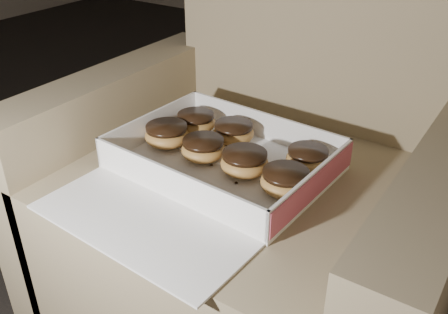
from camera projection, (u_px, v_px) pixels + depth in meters
name	position (u px, v px, depth m)	size (l,w,h in m)	color
floor	(46.00, 164.00, 1.89)	(4.50, 4.50, 0.00)	black
armchair	(257.00, 203.00, 1.16)	(0.89, 0.75, 0.93)	#8B7C59
bakery_box	(212.00, 172.00, 1.02)	(0.45, 0.52, 0.07)	white
donut_a	(167.00, 135.00, 1.12)	(0.10, 0.10, 0.05)	#BF8642
donut_b	(308.00, 158.00, 1.03)	(0.09, 0.09, 0.05)	#BF8642
donut_c	(245.00, 162.00, 1.02)	(0.10, 0.10, 0.05)	#BF8642
donut_d	(234.00, 132.00, 1.14)	(0.09, 0.09, 0.05)	#BF8642
donut_e	(196.00, 122.00, 1.18)	(0.09, 0.09, 0.05)	#BF8642
donut_f	(285.00, 181.00, 0.95)	(0.10, 0.10, 0.05)	#BF8642
donut_g	(203.00, 148.00, 1.07)	(0.09, 0.09, 0.05)	#BF8642
crumb_a	(211.00, 165.00, 1.05)	(0.01, 0.01, 0.00)	black
crumb_b	(174.00, 183.00, 0.99)	(0.01, 0.01, 0.00)	black
crumb_c	(124.00, 165.00, 1.05)	(0.01, 0.01, 0.00)	black
crumb_d	(236.00, 183.00, 0.99)	(0.01, 0.01, 0.00)	black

